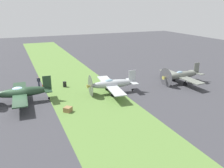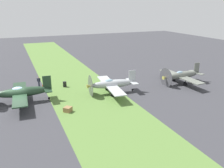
{
  "view_description": "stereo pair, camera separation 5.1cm",
  "coord_description": "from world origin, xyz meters",
  "px_view_note": "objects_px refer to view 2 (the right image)",
  "views": [
    {
      "loc": [
        -32.33,
        -0.16,
        13.02
      ],
      "look_at": [
        0.3,
        -14.17,
        1.36
      ],
      "focal_mm": 38.13,
      "sensor_mm": 36.0,
      "label": 1
    },
    {
      "loc": [
        -32.35,
        -0.21,
        13.02
      ],
      "look_at": [
        0.3,
        -14.17,
        1.36
      ],
      "focal_mm": 38.13,
      "sensor_mm": 36.0,
      "label": 2
    }
  ],
  "objects_px": {
    "airplane_lead": "(22,92)",
    "ground_crew_chief": "(39,81)",
    "fuel_drum": "(65,84)",
    "runway_marker_cone": "(43,85)",
    "airplane_wingman": "(112,84)",
    "supply_crate": "(68,109)",
    "airplane_trail": "(182,75)"
  },
  "relations": [
    {
      "from": "supply_crate",
      "to": "ground_crew_chief",
      "type": "bearing_deg",
      "value": 10.26
    },
    {
      "from": "airplane_lead",
      "to": "supply_crate",
      "type": "bearing_deg",
      "value": -134.4
    },
    {
      "from": "airplane_trail",
      "to": "fuel_drum",
      "type": "distance_m",
      "value": 20.32
    },
    {
      "from": "airplane_lead",
      "to": "runway_marker_cone",
      "type": "xyz_separation_m",
      "value": [
        6.11,
        -3.6,
        -1.35
      ]
    },
    {
      "from": "airplane_lead",
      "to": "runway_marker_cone",
      "type": "relative_size",
      "value": 23.83
    },
    {
      "from": "airplane_trail",
      "to": "runway_marker_cone",
      "type": "relative_size",
      "value": 22.58
    },
    {
      "from": "airplane_lead",
      "to": "fuel_drum",
      "type": "bearing_deg",
      "value": -54.58
    },
    {
      "from": "fuel_drum",
      "to": "ground_crew_chief",
      "type": "bearing_deg",
      "value": 65.26
    },
    {
      "from": "supply_crate",
      "to": "runway_marker_cone",
      "type": "bearing_deg",
      "value": 7.69
    },
    {
      "from": "runway_marker_cone",
      "to": "airplane_lead",
      "type": "bearing_deg",
      "value": 149.49
    },
    {
      "from": "supply_crate",
      "to": "airplane_trail",
      "type": "bearing_deg",
      "value": -79.55
    },
    {
      "from": "airplane_trail",
      "to": "supply_crate",
      "type": "bearing_deg",
      "value": 98.46
    },
    {
      "from": "fuel_drum",
      "to": "runway_marker_cone",
      "type": "relative_size",
      "value": 2.05
    },
    {
      "from": "ground_crew_chief",
      "to": "supply_crate",
      "type": "bearing_deg",
      "value": -47.29
    },
    {
      "from": "airplane_trail",
      "to": "supply_crate",
      "type": "relative_size",
      "value": 11.04
    },
    {
      "from": "fuel_drum",
      "to": "runway_marker_cone",
      "type": "xyz_separation_m",
      "value": [
        1.59,
        3.4,
        -0.23
      ]
    },
    {
      "from": "airplane_lead",
      "to": "airplane_wingman",
      "type": "xyz_separation_m",
      "value": [
        -1.38,
        -13.16,
        -0.07
      ]
    },
    {
      "from": "airplane_lead",
      "to": "ground_crew_chief",
      "type": "relative_size",
      "value": 6.06
    },
    {
      "from": "airplane_lead",
      "to": "runway_marker_cone",
      "type": "distance_m",
      "value": 7.22
    },
    {
      "from": "airplane_wingman",
      "to": "ground_crew_chief",
      "type": "relative_size",
      "value": 5.82
    },
    {
      "from": "airplane_lead",
      "to": "airplane_wingman",
      "type": "relative_size",
      "value": 1.04
    },
    {
      "from": "airplane_trail",
      "to": "supply_crate",
      "type": "distance_m",
      "value": 21.55
    },
    {
      "from": "airplane_trail",
      "to": "ground_crew_chief",
      "type": "distance_m",
      "value": 24.65
    },
    {
      "from": "airplane_lead",
      "to": "runway_marker_cone",
      "type": "height_order",
      "value": "airplane_lead"
    },
    {
      "from": "airplane_trail",
      "to": "fuel_drum",
      "type": "relative_size",
      "value": 11.04
    },
    {
      "from": "fuel_drum",
      "to": "supply_crate",
      "type": "height_order",
      "value": "fuel_drum"
    },
    {
      "from": "airplane_wingman",
      "to": "runway_marker_cone",
      "type": "relative_size",
      "value": 22.88
    },
    {
      "from": "airplane_wingman",
      "to": "airplane_lead",
      "type": "bearing_deg",
      "value": 89.56
    },
    {
      "from": "airplane_wingman",
      "to": "airplane_trail",
      "type": "bearing_deg",
      "value": -85.52
    },
    {
      "from": "ground_crew_chief",
      "to": "supply_crate",
      "type": "xyz_separation_m",
      "value": [
        -11.89,
        -2.15,
        -0.59
      ]
    },
    {
      "from": "fuel_drum",
      "to": "runway_marker_cone",
      "type": "distance_m",
      "value": 3.76
    },
    {
      "from": "airplane_lead",
      "to": "ground_crew_chief",
      "type": "bearing_deg",
      "value": -22.88
    }
  ]
}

